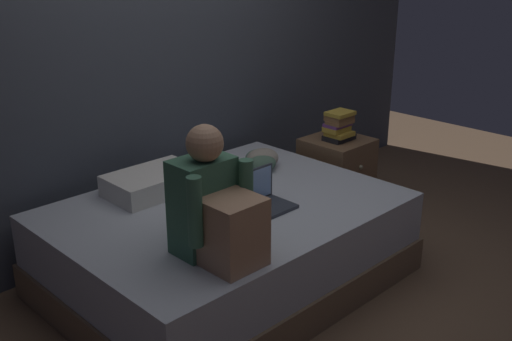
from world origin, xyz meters
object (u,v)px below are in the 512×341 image
at_px(person_sitting, 215,209).
at_px(clothes_pile, 261,159).
at_px(pillow, 154,182).
at_px(nightstand, 336,176).
at_px(book_stack, 339,126).
at_px(laptop, 261,199).
at_px(bed, 227,244).

bearing_deg(person_sitting, clothes_pile, 34.86).
bearing_deg(clothes_pile, pillow, 168.82).
xyz_separation_m(person_sitting, pillow, (0.26, 0.88, -0.19)).
xyz_separation_m(nightstand, pillow, (-1.49, 0.26, 0.29)).
height_order(pillow, book_stack, book_stack).
distance_m(laptop, book_stack, 1.23).
relative_size(bed, pillow, 3.57).
distance_m(person_sitting, pillow, 0.94).
distance_m(nightstand, clothes_pile, 0.77).
bearing_deg(bed, book_stack, 7.70).
height_order(nightstand, pillow, pillow).
distance_m(bed, laptop, 0.38).
height_order(bed, person_sitting, person_sitting).
bearing_deg(pillow, person_sitting, -106.64).
distance_m(bed, person_sitting, 0.81).
relative_size(person_sitting, book_stack, 2.86).
height_order(bed, laptop, laptop).
relative_size(nightstand, laptop, 1.84).
distance_m(nightstand, pillow, 1.54).
height_order(laptop, book_stack, book_stack).
relative_size(book_stack, clothes_pile, 0.80).
relative_size(bed, book_stack, 8.74).
distance_m(nightstand, person_sitting, 1.92).
bearing_deg(person_sitting, pillow, 73.36).
relative_size(laptop, clothes_pile, 1.12).
height_order(nightstand, clothes_pile, clothes_pile).
xyz_separation_m(bed, clothes_pile, (0.59, 0.30, 0.32)).
bearing_deg(pillow, book_stack, -10.71).
distance_m(bed, nightstand, 1.32).
bearing_deg(laptop, person_sitting, -155.94).
xyz_separation_m(bed, person_sitting, (-0.45, -0.43, 0.51)).
bearing_deg(pillow, bed, -67.12).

